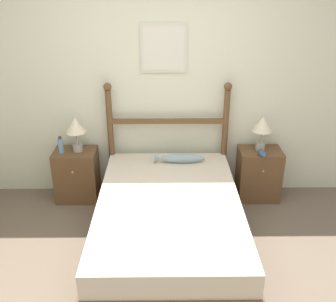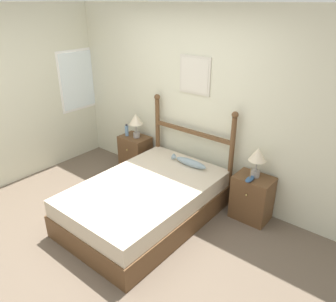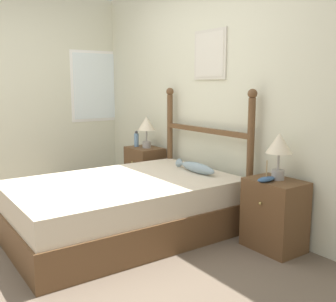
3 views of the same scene
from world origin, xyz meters
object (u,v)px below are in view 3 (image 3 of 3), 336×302
(table_lamp_left, at_px, (146,126))
(nightstand_right, at_px, (275,215))
(bottle, at_px, (136,139))
(fish_pillow, at_px, (196,167))
(table_lamp_right, at_px, (279,146))
(nightstand_left, at_px, (145,171))
(bed, at_px, (123,207))
(model_boat, at_px, (266,179))

(table_lamp_left, bearing_deg, nightstand_right, -0.18)
(bottle, relative_size, fish_pillow, 0.37)
(table_lamp_right, bearing_deg, nightstand_left, -179.29)
(bed, bearing_deg, model_boat, 36.79)
(bottle, distance_m, fish_pillow, 1.30)
(nightstand_left, bearing_deg, nightstand_right, 0.00)
(nightstand_right, bearing_deg, table_lamp_right, 104.75)
(nightstand_left, distance_m, table_lamp_right, 2.13)
(bed, xyz_separation_m, table_lamp_right, (1.02, 0.89, 0.62))
(table_lamp_left, height_order, bottle, table_lamp_left)
(table_lamp_right, xyz_separation_m, fish_pillow, (-0.89, -0.14, -0.31))
(bed, xyz_separation_m, bottle, (-1.16, 0.83, 0.43))
(nightstand_left, xyz_separation_m, bottle, (-0.13, -0.04, 0.39))
(fish_pillow, bearing_deg, table_lamp_right, 9.09)
(table_lamp_left, height_order, fish_pillow, table_lamp_left)
(nightstand_right, xyz_separation_m, table_lamp_left, (-2.02, 0.01, 0.57))
(bed, bearing_deg, table_lamp_left, 138.49)
(table_lamp_right, bearing_deg, bottle, -178.26)
(bed, distance_m, fish_pillow, 0.82)
(model_boat, bearing_deg, bottle, 178.21)
(table_lamp_left, relative_size, fish_pillow, 0.71)
(table_lamp_right, distance_m, fish_pillow, 0.96)
(fish_pillow, bearing_deg, bed, -99.78)
(table_lamp_left, xyz_separation_m, fish_pillow, (1.12, -0.12, -0.31))
(nightstand_left, bearing_deg, fish_pillow, -5.79)
(bed, xyz_separation_m, nightstand_left, (-1.03, 0.87, 0.05))
(nightstand_right, bearing_deg, bed, -139.78)
(bottle, bearing_deg, nightstand_right, 1.08)
(nightstand_left, distance_m, bottle, 0.41)
(nightstand_left, xyz_separation_m, fish_pillow, (1.16, -0.12, 0.26))
(model_boat, bearing_deg, bed, -143.21)
(nightstand_left, xyz_separation_m, table_lamp_right, (2.05, 0.03, 0.57))
(bottle, bearing_deg, table_lamp_left, 15.70)
(table_lamp_right, bearing_deg, fish_pillow, -170.91)
(model_boat, distance_m, fish_pillow, 0.89)
(nightstand_right, distance_m, table_lamp_left, 2.10)
(nightstand_left, height_order, bottle, bottle)
(bottle, xyz_separation_m, fish_pillow, (1.29, -0.08, -0.13))
(nightstand_left, xyz_separation_m, table_lamp_left, (0.04, 0.01, 0.57))
(bed, distance_m, model_boat, 1.32)
(nightstand_right, relative_size, model_boat, 3.19)
(nightstand_left, height_order, table_lamp_right, table_lamp_right)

